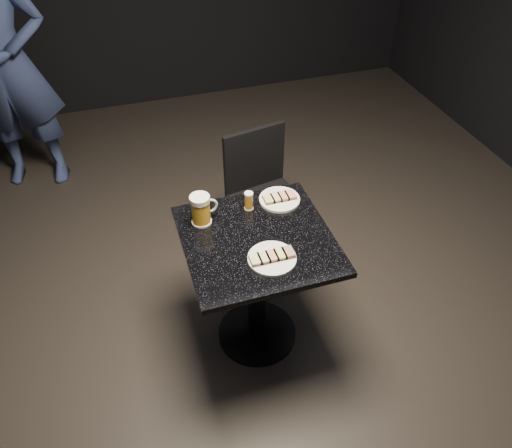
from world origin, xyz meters
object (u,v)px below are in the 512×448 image
Objects in this scene: beer_mug at (201,209)px; chair at (263,191)px; table at (257,273)px; plate_small at (280,200)px; plate_large at (272,259)px; patron at (5,64)px; beer_tumbler at (249,201)px.

beer_mug reaches higher than chair.
chair reaches higher than table.
table is 0.86× the size of chair.
beer_mug is at bearing -174.11° from plate_small.
beer_mug is at bearing -135.87° from chair.
patron is at bearing 118.95° from plate_large.
table is 0.69m from chair.
chair is at bearing 62.63° from beer_tumbler.
beer_tumbler reaches higher than table.
beer_tumbler is at bearing -175.61° from plate_small.
patron is at bearing 136.36° from chair.
table is (1.17, -1.99, -0.42)m from patron.
beer_mug reaches higher than plate_small.
plate_large reaches higher than table.
beer_tumbler is at bearing 83.26° from table.
plate_large is at bearing -114.20° from plate_small.
chair is at bearing 74.25° from plate_large.
plate_large is at bearing -50.30° from patron.
chair reaches higher than plate_small.
plate_large is at bearing -105.75° from chair.
beer_mug is (-0.24, 0.35, 0.07)m from plate_large.
patron reaches higher than table.
plate_large is 1.05× the size of plate_small.
beer_mug reaches higher than beer_tumbler.
beer_tumbler is 0.11× the size of chair.
plate_large is 0.30m from table.
plate_small is at bearing -41.42° from patron.
plate_large is 2.26× the size of beer_tumbler.
plate_small is 0.43m from beer_mug.
table is (-0.02, 0.16, -0.25)m from plate_large.
plate_large is 1.40× the size of beer_mug.
patron is at bearing 117.78° from beer_mug.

